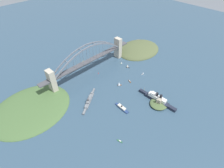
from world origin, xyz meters
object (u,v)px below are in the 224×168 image
(harbor_arch_bridge, at_px, (89,61))
(small_boat_5, at_px, (128,66))
(ocean_liner, at_px, (157,99))
(small_boat_0, at_px, (130,81))
(naval_cruiser, at_px, (89,101))
(channel_marker_buoy, at_px, (98,73))
(fort_island_mid_harbor, at_px, (159,103))
(seaplane_taxiing_near_bridge, at_px, (83,63))
(small_boat_2, at_px, (119,84))
(small_boat_3, at_px, (121,63))
(small_boat_1, at_px, (143,73))
(harbor_ferry_steamer, at_px, (122,108))
(small_boat_4, at_px, (120,141))

(harbor_arch_bridge, relative_size, small_boat_5, 26.63)
(ocean_liner, bearing_deg, small_boat_0, -94.99)
(naval_cruiser, relative_size, channel_marker_buoy, 24.17)
(fort_island_mid_harbor, height_order, seaplane_taxiing_near_bridge, fort_island_mid_harbor)
(small_boat_2, relative_size, small_boat_3, 1.57)
(small_boat_0, bearing_deg, ocean_liner, 85.01)
(ocean_liner, distance_m, small_boat_2, 93.62)
(small_boat_1, distance_m, channel_marker_buoy, 112.50)
(ocean_liner, distance_m, harbor_ferry_steamer, 78.70)
(harbor_arch_bridge, bearing_deg, channel_marker_buoy, 118.05)
(harbor_arch_bridge, height_order, channel_marker_buoy, harbor_arch_bridge)
(small_boat_5, distance_m, channel_marker_buoy, 80.12)
(harbor_ferry_steamer, bearing_deg, channel_marker_buoy, -109.99)
(small_boat_0, distance_m, small_boat_2, 29.96)
(channel_marker_buoy, bearing_deg, ocean_liner, 98.83)
(small_boat_2, bearing_deg, small_boat_3, -140.90)
(seaplane_taxiing_near_bridge, relative_size, small_boat_4, 0.93)
(harbor_ferry_steamer, relative_size, small_boat_4, 3.30)
(channel_marker_buoy, bearing_deg, small_boat_5, 154.65)
(seaplane_taxiing_near_bridge, height_order, small_boat_5, small_boat_5)
(small_boat_2, bearing_deg, small_boat_0, 162.72)
(small_boat_1, relative_size, small_boat_3, 1.10)
(harbor_arch_bridge, relative_size, small_boat_0, 25.04)
(small_boat_0, relative_size, small_boat_3, 1.44)
(harbor_arch_bridge, xyz_separation_m, small_boat_1, (-88.33, 101.90, -28.30))
(harbor_ferry_steamer, distance_m, fort_island_mid_harbor, 78.32)
(ocean_liner, height_order, small_boat_1, ocean_liner)
(harbor_ferry_steamer, xyz_separation_m, small_boat_2, (-47.71, -53.19, 2.91))
(harbor_ferry_steamer, height_order, small_boat_0, harbor_ferry_steamer)
(harbor_ferry_steamer, height_order, fort_island_mid_harbor, fort_island_mid_harbor)
(fort_island_mid_harbor, height_order, small_boat_5, fort_island_mid_harbor)
(harbor_arch_bridge, xyz_separation_m, ocean_liner, (-35.58, 179.60, -25.92))
(fort_island_mid_harbor, height_order, small_boat_3, fort_island_mid_harbor)
(fort_island_mid_harbor, xyz_separation_m, small_boat_1, (-58.87, -86.61, 0.13))
(small_boat_0, relative_size, small_boat_2, 0.92)
(naval_cruiser, distance_m, seaplane_taxiing_near_bridge, 147.13)
(small_boat_5, bearing_deg, harbor_arch_bridge, -33.30)
(small_boat_0, height_order, channel_marker_buoy, channel_marker_buoy)
(naval_cruiser, distance_m, harbor_ferry_steamer, 71.16)
(harbor_ferry_steamer, height_order, small_boat_4, harbor_ferry_steamer)
(seaplane_taxiing_near_bridge, bearing_deg, harbor_arch_bridge, 74.25)
(fort_island_mid_harbor, height_order, small_boat_1, fort_island_mid_harbor)
(small_boat_2, xyz_separation_m, small_boat_5, (-68.70, -33.75, -0.68))
(naval_cruiser, height_order, small_boat_5, naval_cruiser)
(small_boat_5, bearing_deg, channel_marker_buoy, -25.35)
(small_boat_2, height_order, small_boat_3, small_boat_2)
(fort_island_mid_harbor, bearing_deg, small_boat_5, -111.87)
(small_boat_3, distance_m, small_boat_4, 235.55)
(small_boat_2, xyz_separation_m, small_boat_3, (-69.39, -56.39, -1.90))
(fort_island_mid_harbor, distance_m, small_boat_0, 92.32)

